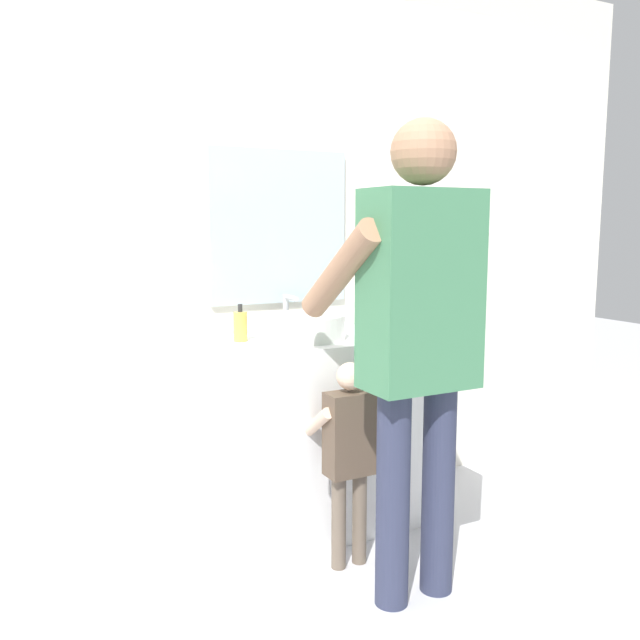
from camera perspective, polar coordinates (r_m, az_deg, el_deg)
ground_plane at (r=3.02m, az=1.39°, el=-19.33°), size 14.00×14.00×0.00m
back_wall at (r=3.24m, az=-3.86°, el=7.38°), size 4.40×0.10×2.70m
vanity_cabinet at (r=3.10m, az=-1.29°, el=-9.71°), size 1.13×0.54×0.89m
sink_basin at (r=2.96m, az=-1.16°, el=-0.56°), size 0.35×0.35×0.11m
faucet at (r=3.15m, az=-2.85°, el=0.40°), size 0.18×0.14×0.18m
toothbrush_cup at (r=3.16m, az=4.51°, el=-0.15°), size 0.07×0.07×0.21m
soap_bottle at (r=2.92m, az=-6.84°, el=-0.52°), size 0.06×0.06×0.17m
child_toddler at (r=2.74m, az=2.47°, el=-10.69°), size 0.26×0.26×0.85m
adult_parent at (r=2.41m, az=8.32°, el=-0.01°), size 0.54×0.57×1.76m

